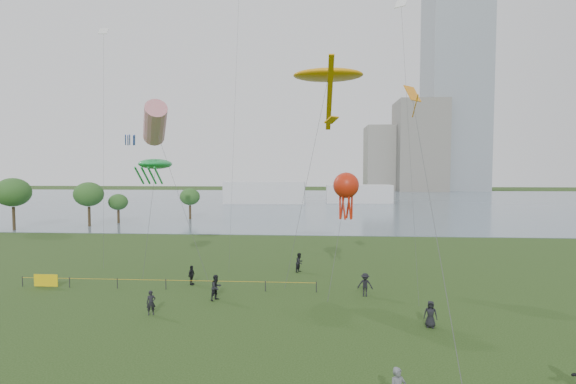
{
  "coord_description": "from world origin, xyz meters",
  "views": [
    {
      "loc": [
        1.95,
        -19.31,
        9.69
      ],
      "look_at": [
        0.0,
        10.0,
        8.0
      ],
      "focal_mm": 26.0,
      "sensor_mm": 36.0,
      "label": 1
    }
  ],
  "objects": [
    {
      "name": "tower",
      "position": [
        62.0,
        168.0,
        60.0
      ],
      "size": [
        24.0,
        24.0,
        120.0
      ],
      "primitive_type": "cube",
      "color": "gray",
      "rests_on": "ground_plane"
    },
    {
      "name": "kite_windsock",
      "position": [
        -12.68,
        17.98,
        13.76
      ],
      "size": [
        8.01,
        5.55,
        15.76
      ],
      "rotation": [
        0.0,
        0.0,
        -0.15
      ],
      "color": "#3F3F42"
    },
    {
      "name": "trees",
      "position": [
        -36.98,
        47.14,
        5.25
      ],
      "size": [
        27.6,
        20.26,
        8.15
      ],
      "color": "#332717",
      "rests_on": "ground_plane"
    },
    {
      "name": "building_mid",
      "position": [
        46.0,
        162.0,
        19.0
      ],
      "size": [
        20.0,
        20.0,
        38.0
      ],
      "primitive_type": "cube",
      "color": "slate",
      "rests_on": "ground_plane"
    },
    {
      "name": "fence",
      "position": [
        -16.09,
        12.76,
        0.55
      ],
      "size": [
        24.07,
        0.07,
        1.05
      ],
      "color": "black",
      "rests_on": "ground_plane"
    },
    {
      "name": "kite_octopus",
      "position": [
        4.54,
        16.37,
        8.15
      ],
      "size": [
        2.81,
        7.06,
        9.33
      ],
      "rotation": [
        0.0,
        0.0,
        0.21
      ],
      "color": "#3F3F42"
    },
    {
      "name": "spectator_d",
      "position": [
        8.95,
        6.07,
        0.81
      ],
      "size": [
        0.89,
        0.69,
        1.63
      ],
      "primitive_type": "imported",
      "rotation": [
        0.0,
        0.0,
        -0.24
      ],
      "color": "black",
      "rests_on": "ground_plane"
    },
    {
      "name": "spectator_b",
      "position": [
        5.71,
        12.02,
        0.88
      ],
      "size": [
        1.22,
        0.81,
        1.77
      ],
      "primitive_type": "imported",
      "rotation": [
        0.0,
        0.0,
        -0.14
      ],
      "color": "black",
      "rests_on": "ground_plane"
    },
    {
      "name": "spectator_a",
      "position": [
        -5.3,
        10.37,
        0.94
      ],
      "size": [
        1.09,
        1.15,
        1.88
      ],
      "primitive_type": "imported",
      "rotation": [
        0.0,
        0.0,
        0.99
      ],
      "color": "black",
      "rests_on": "ground_plane"
    },
    {
      "name": "kite_creature",
      "position": [
        -12.16,
        16.62,
        10.03
      ],
      "size": [
        2.54,
        4.78,
        10.5
      ],
      "rotation": [
        0.0,
        0.0,
        0.24
      ],
      "color": "#3F3F42"
    },
    {
      "name": "pavilion_left",
      "position": [
        -12.0,
        95.0,
        3.0
      ],
      "size": [
        22.0,
        8.0,
        6.0
      ],
      "primitive_type": "cube",
      "color": "silver",
      "rests_on": "ground_plane"
    },
    {
      "name": "kite_delta",
      "position": [
        8.59,
        9.55,
        13.88
      ],
      "size": [
        2.12,
        17.01,
        15.46
      ],
      "rotation": [
        0.0,
        0.0,
        -0.2
      ],
      "color": "#3F3F42"
    },
    {
      "name": "building_low",
      "position": [
        32.0,
        168.0,
        14.0
      ],
      "size": [
        16.0,
        18.0,
        28.0
      ],
      "primitive_type": "cube",
      "color": "gray",
      "rests_on": "ground_plane"
    },
    {
      "name": "lake",
      "position": [
        0.0,
        100.0,
        0.02
      ],
      "size": [
        400.0,
        120.0,
        0.08
      ],
      "primitive_type": "cube",
      "color": "slate",
      "rests_on": "ground_plane"
    },
    {
      "name": "ground_plane",
      "position": [
        0.0,
        0.0,
        0.0
      ],
      "size": [
        400.0,
        400.0,
        0.0
      ],
      "primitive_type": "plane",
      "color": "#1A310F"
    },
    {
      "name": "spectator_g",
      "position": [
        0.48,
        19.06,
        0.9
      ],
      "size": [
        1.02,
        1.09,
        1.79
      ],
      "primitive_type": "imported",
      "rotation": [
        0.0,
        0.0,
        1.05
      ],
      "color": "black",
      "rests_on": "ground_plane"
    },
    {
      "name": "spectator_f",
      "position": [
        -8.87,
        7.05,
        0.81
      ],
      "size": [
        0.69,
        0.58,
        1.61
      ],
      "primitive_type": "imported",
      "rotation": [
        0.0,
        0.0,
        0.38
      ],
      "color": "black",
      "rests_on": "ground_plane"
    },
    {
      "name": "pavilion_right",
      "position": [
        14.0,
        98.0,
        2.5
      ],
      "size": [
        18.0,
        7.0,
        5.0
      ],
      "primitive_type": "cube",
      "color": "silver",
      "rests_on": "ground_plane"
    },
    {
      "name": "kite_stingray",
      "position": [
        2.91,
        14.8,
        17.12
      ],
      "size": [
        6.26,
        10.24,
        17.62
      ],
      "rotation": [
        0.0,
        0.0,
        -0.13
      ],
      "color": "#3F3F42"
    },
    {
      "name": "spectator_c",
      "position": [
        -8.31,
        14.19,
        0.81
      ],
      "size": [
        0.56,
        1.01,
        1.62
      ],
      "primitive_type": "imported",
      "rotation": [
        0.0,
        0.0,
        1.39
      ],
      "color": "black",
      "rests_on": "ground_plane"
    }
  ]
}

